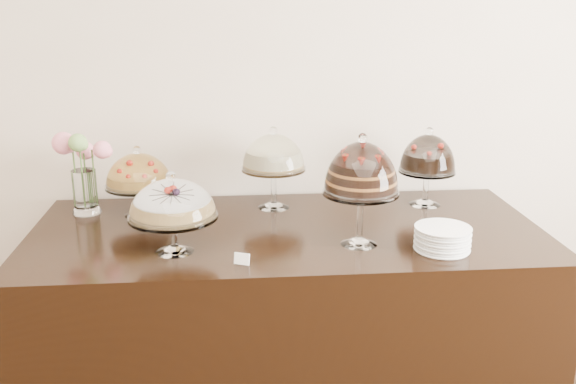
{
  "coord_description": "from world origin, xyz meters",
  "views": [
    {
      "loc": [
        -0.53,
        -0.15,
        1.86
      ],
      "look_at": [
        -0.31,
        2.4,
        1.08
      ],
      "focal_mm": 40.0,
      "sensor_mm": 36.0,
      "label": 1
    }
  ],
  "objects": [
    {
      "name": "display_counter",
      "position": [
        -0.31,
        2.45,
        0.45
      ],
      "size": [
        2.2,
        1.0,
        0.9
      ],
      "primitive_type": "cube",
      "color": "black",
      "rests_on": "ground"
    },
    {
      "name": "price_card_left",
      "position": [
        -0.51,
        2.08,
        0.92
      ],
      "size": [
        0.06,
        0.04,
        0.04
      ],
      "primitive_type": "cube",
      "rotation": [
        -0.21,
        0.0,
        -0.41
      ],
      "color": "white",
      "rests_on": "display_counter"
    },
    {
      "name": "cake_stand_fruit_tart",
      "position": [
        -0.96,
        2.69,
        1.1
      ],
      "size": [
        0.3,
        0.3,
        0.32
      ],
      "color": "white",
      "rests_on": "display_counter"
    },
    {
      "name": "cake_stand_cheesecake",
      "position": [
        -0.35,
        2.75,
        1.15
      ],
      "size": [
        0.3,
        0.3,
        0.39
      ],
      "color": "white",
      "rests_on": "display_counter"
    },
    {
      "name": "wall_back",
      "position": [
        0.0,
        3.0,
        1.5
      ],
      "size": [
        5.0,
        0.04,
        3.0
      ],
      "primitive_type": "cube",
      "color": "beige",
      "rests_on": "ground"
    },
    {
      "name": "cake_stand_dark_choco",
      "position": [
        0.38,
        2.72,
        1.13
      ],
      "size": [
        0.27,
        0.27,
        0.38
      ],
      "color": "white",
      "rests_on": "display_counter"
    },
    {
      "name": "flower_vase",
      "position": [
        -1.22,
        2.74,
        1.11
      ],
      "size": [
        0.26,
        0.25,
        0.39
      ],
      "color": "white",
      "rests_on": "display_counter"
    },
    {
      "name": "cake_stand_sugar_sponge",
      "position": [
        -0.77,
        2.23,
        1.1
      ],
      "size": [
        0.35,
        0.35,
        0.33
      ],
      "color": "white",
      "rests_on": "display_counter"
    },
    {
      "name": "cake_stand_choco_layer",
      "position": [
        -0.03,
        2.24,
        1.2
      ],
      "size": [
        0.3,
        0.3,
        0.46
      ],
      "color": "white",
      "rests_on": "display_counter"
    },
    {
      "name": "plate_stack",
      "position": [
        0.28,
        2.15,
        0.95
      ],
      "size": [
        0.22,
        0.22,
        0.09
      ],
      "color": "white",
      "rests_on": "display_counter"
    }
  ]
}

